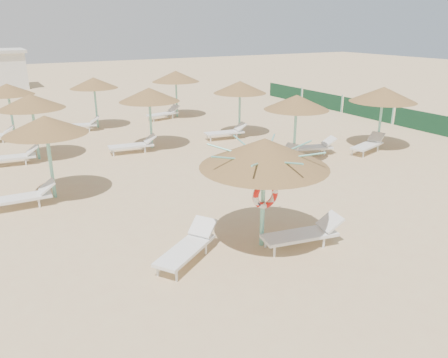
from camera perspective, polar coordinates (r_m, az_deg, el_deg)
ground at (r=11.54m, az=5.87°, el=-7.79°), size 120.00×120.00×0.00m
main_palapa at (r=10.33m, az=5.29°, el=3.35°), size 3.10×3.10×2.78m
lounger_main_a at (r=10.43m, az=-4.69°, el=-8.74°), size 2.00×1.63×0.73m
lounger_main_b at (r=11.17m, az=10.48°, el=-6.98°), size 2.13×0.96×0.75m
palapa_field at (r=20.21m, az=-6.55°, el=11.00°), size 17.72×13.78×2.72m
windbreak_fence at (r=27.52m, az=18.19°, el=8.60°), size 0.08×19.84×1.10m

